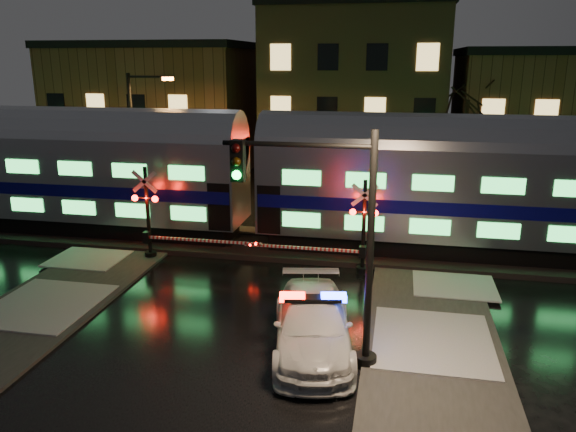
% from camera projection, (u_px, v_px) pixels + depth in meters
% --- Properties ---
extents(ground, '(120.00, 120.00, 0.00)m').
position_uv_depth(ground, '(250.00, 289.00, 20.96)').
color(ground, black).
rests_on(ground, ground).
extents(ballast, '(90.00, 4.20, 0.24)m').
position_uv_depth(ballast, '(278.00, 244.00, 25.65)').
color(ballast, black).
rests_on(ballast, ground).
extents(sidewalk_right, '(4.00, 20.00, 0.12)m').
position_uv_depth(sidewalk_right, '(438.00, 399.00, 14.05)').
color(sidewalk_right, '#2D2D2D').
rests_on(sidewalk_right, ground).
extents(building_left, '(14.00, 10.00, 9.00)m').
position_uv_depth(building_left, '(159.00, 110.00, 42.97)').
color(building_left, brown).
rests_on(building_left, ground).
extents(building_mid, '(12.00, 11.00, 11.50)m').
position_uv_depth(building_mid, '(357.00, 96.00, 40.28)').
color(building_mid, brown).
rests_on(building_mid, ground).
extents(building_right, '(12.00, 10.00, 8.50)m').
position_uv_depth(building_right, '(549.00, 121.00, 37.76)').
color(building_right, brown).
rests_on(building_right, ground).
extents(train, '(51.00, 3.12, 5.92)m').
position_uv_depth(train, '(252.00, 173.00, 24.98)').
color(train, black).
rests_on(train, ballast).
extents(police_car, '(3.19, 5.81, 1.77)m').
position_uv_depth(police_car, '(313.00, 325.00, 16.37)').
color(police_car, silver).
rests_on(police_car, ground).
extents(crossing_signal_right, '(5.40, 0.64, 3.82)m').
position_uv_depth(crossing_signal_right, '(354.00, 236.00, 22.02)').
color(crossing_signal_right, black).
rests_on(crossing_signal_right, ground).
extents(crossing_signal_left, '(5.65, 0.65, 4.00)m').
position_uv_depth(crossing_signal_left, '(155.00, 223.00, 23.57)').
color(crossing_signal_left, black).
rests_on(crossing_signal_left, ground).
extents(traffic_light, '(4.27, 0.74, 6.60)m').
position_uv_depth(traffic_light, '(331.00, 245.00, 14.93)').
color(traffic_light, black).
rests_on(traffic_light, ground).
extents(streetlight, '(2.54, 0.27, 7.59)m').
position_uv_depth(streetlight, '(137.00, 135.00, 29.88)').
color(streetlight, black).
rests_on(streetlight, ground).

